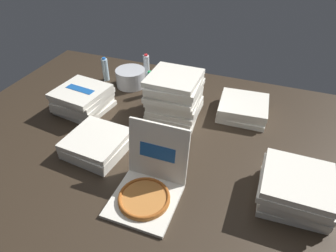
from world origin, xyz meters
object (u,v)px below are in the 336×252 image
object	(u,v)px
pizza_stack_left_near	(83,99)
water_bottle_1	(150,84)
open_pizza_box	(148,185)
pizza_stack_right_mid	(295,189)
pizza_stack_center_near	(97,144)
pizza_stack_right_far	(243,108)
pizza_stack_left_mid	(175,97)
water_bottle_0	(105,69)
ice_bucket	(131,78)
water_bottle_2	(146,66)

from	to	relation	value
pizza_stack_left_near	water_bottle_1	distance (m)	0.57
open_pizza_box	pizza_stack_right_mid	size ratio (longest dim) A/B	1.12
open_pizza_box	pizza_stack_center_near	size ratio (longest dim) A/B	1.08
pizza_stack_right_far	water_bottle_1	size ratio (longest dim) A/B	1.77
pizza_stack_left_mid	water_bottle_0	size ratio (longest dim) A/B	1.86
pizza_stack_center_near	open_pizza_box	bearing A→B (deg)	-25.54
ice_bucket	pizza_stack_left_near	bearing A→B (deg)	-109.59
pizza_stack_right_mid	ice_bucket	distance (m)	1.66
open_pizza_box	pizza_stack_center_near	world-z (taller)	open_pizza_box
water_bottle_0	water_bottle_1	world-z (taller)	same
pizza_stack_right_mid	water_bottle_2	xyz separation A→B (m)	(-1.36, 1.07, 0.01)
water_bottle_0	water_bottle_2	world-z (taller)	same
pizza_stack_right_mid	ice_bucket	bearing A→B (deg)	148.69
pizza_stack_left_near	pizza_stack_center_near	size ratio (longest dim) A/B	1.06
pizza_stack_left_mid	water_bottle_2	bearing A→B (deg)	131.39
ice_bucket	water_bottle_0	world-z (taller)	water_bottle_0
water_bottle_0	open_pizza_box	bearing A→B (deg)	-50.62
pizza_stack_left_near	pizza_stack_center_near	world-z (taller)	pizza_stack_left_near
pizza_stack_right_far	ice_bucket	xyz separation A→B (m)	(-1.02, 0.11, 0.02)
pizza_stack_center_near	water_bottle_2	size ratio (longest dim) A/B	1.80
ice_bucket	water_bottle_0	bearing A→B (deg)	177.47
pizza_stack_right_far	pizza_stack_right_mid	xyz separation A→B (m)	(0.40, -0.75, 0.04)
pizza_stack_right_mid	ice_bucket	xyz separation A→B (m)	(-1.42, 0.86, -0.02)
pizza_stack_center_near	water_bottle_0	distance (m)	1.00
open_pizza_box	pizza_stack_right_mid	world-z (taller)	open_pizza_box
pizza_stack_center_near	water_bottle_2	xyz separation A→B (m)	(-0.12, 1.09, 0.05)
pizza_stack_left_mid	water_bottle_1	bearing A→B (deg)	142.53
open_pizza_box	pizza_stack_right_far	xyz separation A→B (m)	(0.37, 0.99, -0.01)
open_pizza_box	pizza_stack_left_near	world-z (taller)	open_pizza_box
pizza_stack_right_far	pizza_stack_left_mid	size ratio (longest dim) A/B	0.95
pizza_stack_left_mid	water_bottle_2	xyz separation A→B (m)	(-0.47, 0.53, -0.07)
ice_bucket	pizza_stack_right_far	bearing A→B (deg)	-6.14
pizza_stack_left_mid	water_bottle_1	xyz separation A→B (m)	(-0.30, 0.23, -0.07)
pizza_stack_left_near	water_bottle_0	bearing A→B (deg)	99.97
pizza_stack_left_near	open_pizza_box	bearing A→B (deg)	-36.57
pizza_stack_center_near	water_bottle_1	distance (m)	0.79
pizza_stack_left_near	pizza_stack_center_near	bearing A→B (deg)	-47.33
open_pizza_box	pizza_stack_right_far	distance (m)	1.06
pizza_stack_center_near	ice_bucket	xyz separation A→B (m)	(-0.19, 0.88, 0.02)
pizza_stack_left_near	pizza_stack_right_far	xyz separation A→B (m)	(1.20, 0.38, -0.04)
pizza_stack_center_near	water_bottle_2	bearing A→B (deg)	96.40
pizza_stack_left_mid	water_bottle_0	distance (m)	0.86
pizza_stack_center_near	water_bottle_0	size ratio (longest dim) A/B	1.80
pizza_stack_right_mid	pizza_stack_left_near	bearing A→B (deg)	166.79
ice_bucket	water_bottle_2	bearing A→B (deg)	73.37
pizza_stack_left_near	pizza_stack_right_mid	bearing A→B (deg)	-13.21
pizza_stack_right_far	pizza_stack_right_mid	bearing A→B (deg)	-62.22
water_bottle_1	ice_bucket	bearing A→B (deg)	158.89
pizza_stack_right_mid	water_bottle_0	distance (m)	1.90
pizza_stack_right_mid	pizza_stack_left_mid	xyz separation A→B (m)	(-0.89, 0.54, 0.08)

